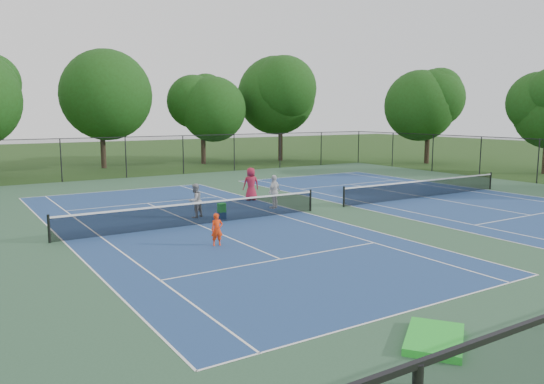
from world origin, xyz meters
TOP-DOWN VIEW (x-y plane):
  - ground at (0.00, 0.00)m, footprint 140.00×140.00m
  - court_pad at (0.00, 0.00)m, footprint 36.00×36.00m
  - tennis_court_left at (-7.00, 0.00)m, footprint 12.00×23.83m
  - tennis_court_right at (7.00, 0.00)m, footprint 12.00×23.83m
  - perimeter_fence at (0.00, 0.00)m, footprint 36.08×36.08m
  - tree_back_b at (-4.00, 26.00)m, footprint 7.60×7.60m
  - tree_back_c at (5.00, 25.00)m, footprint 6.00×6.00m
  - tree_back_d at (13.00, 24.00)m, footprint 7.80×7.80m
  - tree_side_e at (23.00, 14.00)m, footprint 6.60×6.60m
  - child_player at (-7.92, -3.64)m, footprint 0.48×0.36m
  - instructor at (-6.43, 1.54)m, footprint 0.93×0.84m
  - bystander_a at (-2.12, 1.58)m, footprint 1.07×0.81m
  - bystander_c at (-1.86, 4.35)m, footprint 0.99×0.75m
  - ball_crate at (-5.56, 0.61)m, footprint 0.40×0.37m
  - ball_hopper at (-5.56, 0.61)m, footprint 0.35×0.30m
  - green_tarp at (-7.79, -13.41)m, footprint 2.09×1.95m

SIDE VIEW (x-z plane):
  - ground at x=0.00m, z-range 0.00..0.00m
  - court_pad at x=0.00m, z-range 0.00..0.01m
  - green_tarp at x=-7.79m, z-range 0.01..0.17m
  - tennis_court_left at x=-7.00m, z-range -0.44..0.63m
  - tennis_court_right at x=7.00m, z-range -0.44..0.63m
  - ball_crate at x=-5.56m, z-range 0.00..0.31m
  - ball_hopper at x=-5.56m, z-range 0.31..0.73m
  - child_player at x=-7.92m, z-range 0.00..1.18m
  - instructor at x=-6.43m, z-range 0.00..1.56m
  - bystander_a at x=-2.12m, z-range 0.00..1.69m
  - bystander_c at x=-1.86m, z-range 0.00..1.80m
  - perimeter_fence at x=0.00m, z-range 0.09..3.11m
  - tree_back_c at x=5.00m, z-range 1.28..9.68m
  - tree_side_e at x=23.00m, z-range 1.37..10.25m
  - tree_back_b at x=-4.00m, z-range 1.58..11.61m
  - tree_back_d at x=13.00m, z-range 1.64..12.01m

